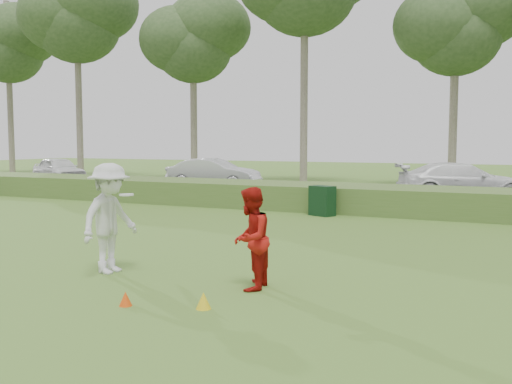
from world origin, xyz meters
The scene contains 15 objects.
ground centered at (0.00, 0.00, 0.00)m, with size 120.00×120.00×0.00m, color #3F6B23.
reed_strip centered at (0.00, 12.00, 0.45)m, with size 80.00×3.00×0.90m, color #436629.
park_road centered at (0.00, 17.00, 0.03)m, with size 80.00×6.00×0.06m, color #2D2D2D.
tree_0 centered at (-30.00, 23.50, 9.72)m, with size 6.76×6.76×13.00m.
tree_1 centered at (-22.00, 22.20, 10.85)m, with size 7.54×7.54×14.50m.
tree_2 centered at (-14.00, 24.00, 8.97)m, with size 6.50×6.50×12.00m.
tree_4 centered at (2.00, 24.50, 8.59)m, with size 6.24×6.24×11.50m.
player_white centered at (-1.35, 0.46, 1.03)m, with size 0.95×1.37×2.07m.
player_red centered at (1.57, 0.50, 0.86)m, with size 0.83×0.65×1.71m, color #A9140E.
cone_orange centered at (0.29, -1.19, 0.11)m, with size 0.20×0.20×0.22m, color #E6480C.
cone_yellow centered at (1.43, -0.82, 0.13)m, with size 0.23×0.23×0.25m, color yellow.
utility_cabinet centered at (-0.47, 10.14, 0.50)m, with size 0.80×0.50×1.00m, color black.
car_left centered at (-19.36, 17.51, 0.82)m, with size 1.81×4.49×1.53m, color white.
car_mid centered at (-8.82, 17.49, 0.85)m, with size 1.66×4.77×1.57m, color silver.
car_right centered at (3.25, 17.17, 0.83)m, with size 2.16×5.32×1.55m, color white.
Camera 1 is at (5.67, -7.92, 2.45)m, focal length 40.00 mm.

